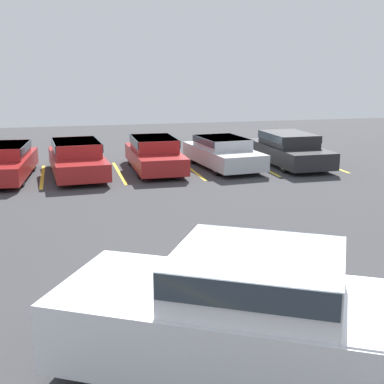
# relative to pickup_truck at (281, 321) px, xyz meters

# --- Properties ---
(ground_plane) EXTENTS (60.00, 60.00, 0.00)m
(ground_plane) POSITION_rel_pickup_truck_xyz_m (-0.31, 0.75, -0.89)
(ground_plane) COLOR #38383A
(stall_stripe_b) EXTENTS (0.12, 4.35, 0.01)m
(stall_stripe_b) POSITION_rel_pickup_truck_xyz_m (-3.22, 14.24, -0.88)
(stall_stripe_b) COLOR yellow
(stall_stripe_b) RESTS_ON ground_plane
(stall_stripe_c) EXTENTS (0.12, 4.35, 0.01)m
(stall_stripe_c) POSITION_rel_pickup_truck_xyz_m (-0.42, 14.24, -0.88)
(stall_stripe_c) COLOR yellow
(stall_stripe_c) RESTS_ON ground_plane
(stall_stripe_d) EXTENTS (0.12, 4.35, 0.01)m
(stall_stripe_d) POSITION_rel_pickup_truck_xyz_m (2.38, 14.24, -0.88)
(stall_stripe_d) COLOR yellow
(stall_stripe_d) RESTS_ON ground_plane
(stall_stripe_e) EXTENTS (0.12, 4.35, 0.01)m
(stall_stripe_e) POSITION_rel_pickup_truck_xyz_m (5.19, 14.24, -0.88)
(stall_stripe_e) COLOR yellow
(stall_stripe_e) RESTS_ON ground_plane
(stall_stripe_f) EXTENTS (0.12, 4.35, 0.01)m
(stall_stripe_f) POSITION_rel_pickup_truck_xyz_m (7.99, 14.24, -0.88)
(stall_stripe_f) COLOR yellow
(stall_stripe_f) RESTS_ON ground_plane
(pickup_truck) EXTENTS (5.96, 4.65, 1.75)m
(pickup_truck) POSITION_rel_pickup_truck_xyz_m (0.00, 0.00, 0.00)
(pickup_truck) COLOR silver
(pickup_truck) RESTS_ON ground_plane
(parked_sedan_a) EXTENTS (2.22, 4.81, 1.23)m
(parked_sedan_a) POSITION_rel_pickup_truck_xyz_m (-4.51, 14.16, -0.24)
(parked_sedan_a) COLOR maroon
(parked_sedan_a) RESTS_ON ground_plane
(parked_sedan_b) EXTENTS (2.08, 4.88, 1.27)m
(parked_sedan_b) POSITION_rel_pickup_truck_xyz_m (-1.96, 14.16, -0.21)
(parked_sedan_b) COLOR maroon
(parked_sedan_b) RESTS_ON ground_plane
(parked_sedan_c) EXTENTS (1.75, 4.63, 1.27)m
(parked_sedan_c) POSITION_rel_pickup_truck_xyz_m (0.98, 14.44, -0.21)
(parked_sedan_c) COLOR maroon
(parked_sedan_c) RESTS_ON ground_plane
(parked_sedan_d) EXTENTS (2.25, 4.63, 1.20)m
(parked_sedan_d) POSITION_rel_pickup_truck_xyz_m (3.68, 14.30, -0.24)
(parked_sedan_d) COLOR #B7BABF
(parked_sedan_d) RESTS_ON ground_plane
(parked_sedan_e) EXTENTS (1.90, 4.79, 1.31)m
(parked_sedan_e) POSITION_rel_pickup_truck_xyz_m (6.44, 14.18, -0.19)
(parked_sedan_e) COLOR #232326
(parked_sedan_e) RESTS_ON ground_plane
(wheel_stop_curb) EXTENTS (1.66, 0.20, 0.14)m
(wheel_stop_curb) POSITION_rel_pickup_truck_xyz_m (-4.38, 16.86, -0.82)
(wheel_stop_curb) COLOR #B7B2A8
(wheel_stop_curb) RESTS_ON ground_plane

